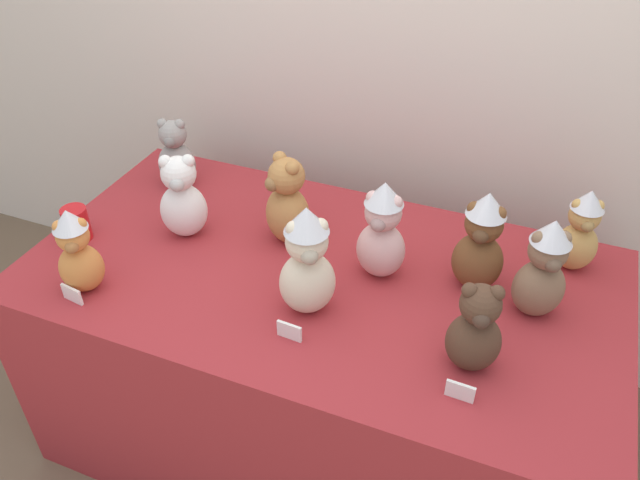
{
  "coord_description": "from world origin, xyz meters",
  "views": [
    {
      "loc": [
        0.54,
        -1.1,
        1.99
      ],
      "look_at": [
        0.0,
        0.25,
        0.9
      ],
      "focal_mm": 35.67,
      "sensor_mm": 36.0,
      "label": 1
    }
  ],
  "objects_px": {
    "teddy_bear_honey": "(580,231)",
    "teddy_bear_caramel": "(287,203)",
    "teddy_bear_ash": "(176,155)",
    "teddy_bear_chestnut": "(481,243)",
    "teddy_bear_cream": "(307,262)",
    "party_cup_red": "(76,224)",
    "teddy_bear_ginger": "(77,252)",
    "teddy_bear_snow": "(182,199)",
    "teddy_bear_mocha": "(543,270)",
    "display_table": "(320,362)",
    "teddy_bear_cocoa": "(475,330)",
    "teddy_bear_blush": "(382,231)"
  },
  "relations": [
    {
      "from": "teddy_bear_caramel",
      "to": "party_cup_red",
      "type": "xyz_separation_m",
      "value": [
        -0.62,
        -0.24,
        -0.08
      ]
    },
    {
      "from": "teddy_bear_honey",
      "to": "party_cup_red",
      "type": "xyz_separation_m",
      "value": [
        -1.46,
        -0.43,
        -0.08
      ]
    },
    {
      "from": "teddy_bear_cocoa",
      "to": "teddy_bear_snow",
      "type": "relative_size",
      "value": 0.92
    },
    {
      "from": "teddy_bear_cream",
      "to": "teddy_bear_caramel",
      "type": "xyz_separation_m",
      "value": [
        -0.18,
        0.27,
        -0.03
      ]
    },
    {
      "from": "teddy_bear_chestnut",
      "to": "teddy_bear_blush",
      "type": "height_order",
      "value": "teddy_bear_chestnut"
    },
    {
      "from": "teddy_bear_cream",
      "to": "teddy_bear_cocoa",
      "type": "xyz_separation_m",
      "value": [
        0.46,
        -0.04,
        -0.04
      ]
    },
    {
      "from": "display_table",
      "to": "teddy_bear_ginger",
      "type": "relative_size",
      "value": 6.47
    },
    {
      "from": "teddy_bear_cream",
      "to": "teddy_bear_honey",
      "type": "height_order",
      "value": "teddy_bear_cream"
    },
    {
      "from": "teddy_bear_snow",
      "to": "teddy_bear_blush",
      "type": "bearing_deg",
      "value": -22.26
    },
    {
      "from": "teddy_bear_ash",
      "to": "teddy_bear_cocoa",
      "type": "relative_size",
      "value": 0.97
    },
    {
      "from": "teddy_bear_cocoa",
      "to": "teddy_bear_ginger",
      "type": "distance_m",
      "value": 1.08
    },
    {
      "from": "teddy_bear_ginger",
      "to": "teddy_bear_cream",
      "type": "bearing_deg",
      "value": -19.9
    },
    {
      "from": "teddy_bear_snow",
      "to": "teddy_bear_caramel",
      "type": "bearing_deg",
      "value": -9.37
    },
    {
      "from": "teddy_bear_cream",
      "to": "teddy_bear_cocoa",
      "type": "height_order",
      "value": "teddy_bear_cream"
    },
    {
      "from": "teddy_bear_ash",
      "to": "teddy_bear_chestnut",
      "type": "relative_size",
      "value": 0.81
    },
    {
      "from": "teddy_bear_cream",
      "to": "teddy_bear_cocoa",
      "type": "bearing_deg",
      "value": -36.02
    },
    {
      "from": "teddy_bear_caramel",
      "to": "teddy_bear_honey",
      "type": "bearing_deg",
      "value": 46.61
    },
    {
      "from": "teddy_bear_blush",
      "to": "teddy_bear_ginger",
      "type": "xyz_separation_m",
      "value": [
        -0.76,
        -0.38,
        -0.02
      ]
    },
    {
      "from": "teddy_bear_blush",
      "to": "display_table",
      "type": "bearing_deg",
      "value": -159.73
    },
    {
      "from": "teddy_bear_caramel",
      "to": "party_cup_red",
      "type": "height_order",
      "value": "teddy_bear_caramel"
    },
    {
      "from": "teddy_bear_ash",
      "to": "teddy_bear_cocoa",
      "type": "height_order",
      "value": "teddy_bear_cocoa"
    },
    {
      "from": "teddy_bear_cream",
      "to": "teddy_bear_mocha",
      "type": "height_order",
      "value": "teddy_bear_cream"
    },
    {
      "from": "teddy_bear_cocoa",
      "to": "teddy_bear_snow",
      "type": "bearing_deg",
      "value": 152.77
    },
    {
      "from": "teddy_bear_chestnut",
      "to": "teddy_bear_blush",
      "type": "bearing_deg",
      "value": -170.16
    },
    {
      "from": "teddy_bear_mocha",
      "to": "teddy_bear_ginger",
      "type": "distance_m",
      "value": 1.26
    },
    {
      "from": "display_table",
      "to": "teddy_bear_caramel",
      "type": "xyz_separation_m",
      "value": [
        -0.15,
        0.11,
        0.53
      ]
    },
    {
      "from": "display_table",
      "to": "teddy_bear_ash",
      "type": "distance_m",
      "value": 0.87
    },
    {
      "from": "display_table",
      "to": "party_cup_red",
      "type": "distance_m",
      "value": 0.9
    },
    {
      "from": "teddy_bear_blush",
      "to": "teddy_bear_caramel",
      "type": "xyz_separation_m",
      "value": [
        -0.32,
        0.05,
        -0.01
      ]
    },
    {
      "from": "teddy_bear_mocha",
      "to": "teddy_bear_cocoa",
      "type": "relative_size",
      "value": 1.16
    },
    {
      "from": "teddy_bear_blush",
      "to": "teddy_bear_ginger",
      "type": "bearing_deg",
      "value": -153.85
    },
    {
      "from": "teddy_bear_cream",
      "to": "teddy_bear_blush",
      "type": "xyz_separation_m",
      "value": [
        0.14,
        0.22,
        -0.01
      ]
    },
    {
      "from": "teddy_bear_cream",
      "to": "teddy_bear_blush",
      "type": "distance_m",
      "value": 0.26
    },
    {
      "from": "teddy_bear_cream",
      "to": "teddy_bear_caramel",
      "type": "bearing_deg",
      "value": 92.78
    },
    {
      "from": "display_table",
      "to": "teddy_bear_caramel",
      "type": "bearing_deg",
      "value": 143.44
    },
    {
      "from": "teddy_bear_mocha",
      "to": "teddy_bear_caramel",
      "type": "distance_m",
      "value": 0.76
    },
    {
      "from": "display_table",
      "to": "teddy_bear_snow",
      "type": "bearing_deg",
      "value": 177.41
    },
    {
      "from": "party_cup_red",
      "to": "teddy_bear_cream",
      "type": "bearing_deg",
      "value": -2.2
    },
    {
      "from": "teddy_bear_chestnut",
      "to": "teddy_bear_cream",
      "type": "bearing_deg",
      "value": -146.97
    },
    {
      "from": "teddy_bear_cream",
      "to": "teddy_bear_snow",
      "type": "distance_m",
      "value": 0.53
    },
    {
      "from": "teddy_bear_blush",
      "to": "party_cup_red",
      "type": "relative_size",
      "value": 2.86
    },
    {
      "from": "display_table",
      "to": "teddy_bear_ash",
      "type": "bearing_deg",
      "value": 157.4
    },
    {
      "from": "teddy_bear_honey",
      "to": "teddy_bear_caramel",
      "type": "xyz_separation_m",
      "value": [
        -0.84,
        -0.19,
        0.01
      ]
    },
    {
      "from": "teddy_bear_cream",
      "to": "teddy_bear_caramel",
      "type": "relative_size",
      "value": 1.13
    },
    {
      "from": "display_table",
      "to": "teddy_bear_chestnut",
      "type": "height_order",
      "value": "teddy_bear_chestnut"
    },
    {
      "from": "teddy_bear_mocha",
      "to": "teddy_bear_caramel",
      "type": "relative_size",
      "value": 1.03
    },
    {
      "from": "teddy_bear_chestnut",
      "to": "teddy_bear_ginger",
      "type": "relative_size",
      "value": 1.17
    },
    {
      "from": "teddy_bear_cocoa",
      "to": "teddy_bear_snow",
      "type": "xyz_separation_m",
      "value": [
        -0.95,
        0.22,
        0.01
      ]
    },
    {
      "from": "party_cup_red",
      "to": "teddy_bear_ginger",
      "type": "bearing_deg",
      "value": -46.75
    },
    {
      "from": "teddy_bear_ash",
      "to": "teddy_bear_mocha",
      "type": "distance_m",
      "value": 1.28
    }
  ]
}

